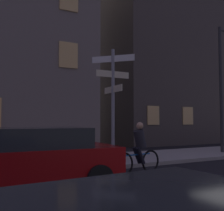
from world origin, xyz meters
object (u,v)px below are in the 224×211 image
car_far_trailing (35,156)px  cyclist (139,150)px  signpost (113,94)px  street_lamp (223,79)px

car_far_trailing → cyclist: 3.31m
signpost → cyclist: size_ratio=2.31×
signpost → car_far_trailing: (-3.29, -2.16, -1.83)m
street_lamp → car_far_trailing: 10.49m
signpost → street_lamp: (6.43, 0.48, 1.11)m
signpost → car_far_trailing: 4.34m
street_lamp → car_far_trailing: (-9.72, -2.64, -2.94)m
signpost → cyclist: (-0.01, -1.73, -1.89)m
car_far_trailing → signpost: bearing=33.3°
car_far_trailing → cyclist: size_ratio=2.33×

